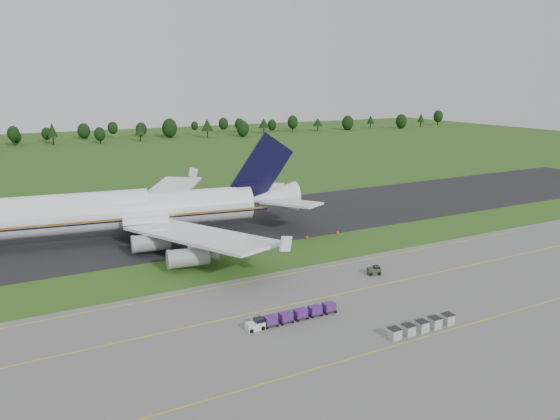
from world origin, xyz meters
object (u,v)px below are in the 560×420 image
baggage_train (291,316)px  edge_markers (291,240)px  aircraft (119,211)px  utility_cart (374,271)px  uld_row (422,326)px

baggage_train → edge_markers: bearing=60.5°
aircraft → utility_cart: size_ratio=31.27×
aircraft → baggage_train: bearing=-77.2°
aircraft → uld_row: bearing=-67.8°
utility_cart → baggage_train: bearing=-156.4°
utility_cart → edge_markers: (-2.84, 24.80, -0.38)m
aircraft → utility_cart: bearing=-51.6°
aircraft → edge_markers: 37.23m
aircraft → edge_markers: (31.63, -18.69, -6.04)m
utility_cart → uld_row: size_ratio=0.23×
baggage_train → edge_markers: size_ratio=0.59×
utility_cart → edge_markers: 24.96m
aircraft → edge_markers: size_ratio=3.23×
baggage_train → edge_markers: (19.53, 34.59, -0.58)m
aircraft → utility_cart: 55.77m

